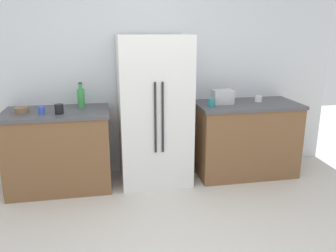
{
  "coord_description": "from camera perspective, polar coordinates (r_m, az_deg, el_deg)",
  "views": [
    {
      "loc": [
        -0.48,
        -2.24,
        1.8
      ],
      "look_at": [
        0.04,
        0.49,
        1.0
      ],
      "focal_mm": 37.15,
      "sensor_mm": 36.0,
      "label": 1
    }
  ],
  "objects": [
    {
      "name": "kitchen_back_panel",
      "position": [
        4.31,
        -4.42,
        10.92
      ],
      "size": [
        4.98,
        0.1,
        2.85
      ],
      "primitive_type": "cube",
      "color": "silver",
      "rests_on": "ground_plane"
    },
    {
      "name": "counter_left",
      "position": [
        4.14,
        -17.42,
        -3.75
      ],
      "size": [
        1.15,
        0.67,
        0.91
      ],
      "color": "brown",
      "rests_on": "ground_plane"
    },
    {
      "name": "counter_right",
      "position": [
        4.45,
        12.54,
        -1.99
      ],
      "size": [
        1.24,
        0.67,
        0.91
      ],
      "color": "brown",
      "rests_on": "ground_plane"
    },
    {
      "name": "refrigerator",
      "position": [
        4.03,
        -2.24,
        2.48
      ],
      "size": [
        0.81,
        0.65,
        1.72
      ],
      "color": "white",
      "rests_on": "ground_plane"
    },
    {
      "name": "toaster",
      "position": [
        4.22,
        8.97,
        4.75
      ],
      "size": [
        0.24,
        0.17,
        0.17
      ],
      "primitive_type": "cube",
      "color": "silver",
      "rests_on": "counter_right"
    },
    {
      "name": "bottle_a",
      "position": [
        4.1,
        -14.08,
        4.59
      ],
      "size": [
        0.08,
        0.08,
        0.29
      ],
      "color": "green",
      "rests_on": "counter_left"
    },
    {
      "name": "cup_a",
      "position": [
        3.86,
        -17.44,
        2.66
      ],
      "size": [
        0.09,
        0.09,
        0.1
      ],
      "primitive_type": "cylinder",
      "color": "black",
      "rests_on": "counter_left"
    },
    {
      "name": "cup_b",
      "position": [
        3.92,
        -20.04,
        2.45
      ],
      "size": [
        0.07,
        0.07,
        0.08
      ],
      "primitive_type": "cylinder",
      "color": "blue",
      "rests_on": "counter_left"
    },
    {
      "name": "cup_c",
      "position": [
        4.44,
        14.62,
        4.34
      ],
      "size": [
        0.09,
        0.09,
        0.07
      ],
      "primitive_type": "cylinder",
      "color": "white",
      "rests_on": "counter_right"
    },
    {
      "name": "cup_d",
      "position": [
        4.07,
        7.12,
        3.83
      ],
      "size": [
        0.08,
        0.08,
        0.09
      ],
      "primitive_type": "cylinder",
      "color": "teal",
      "rests_on": "counter_right"
    },
    {
      "name": "bowl_a",
      "position": [
        4.05,
        -22.92,
        2.42
      ],
      "size": [
        0.15,
        0.15,
        0.06
      ],
      "primitive_type": "cylinder",
      "color": "brown",
      "rests_on": "counter_left"
    }
  ]
}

